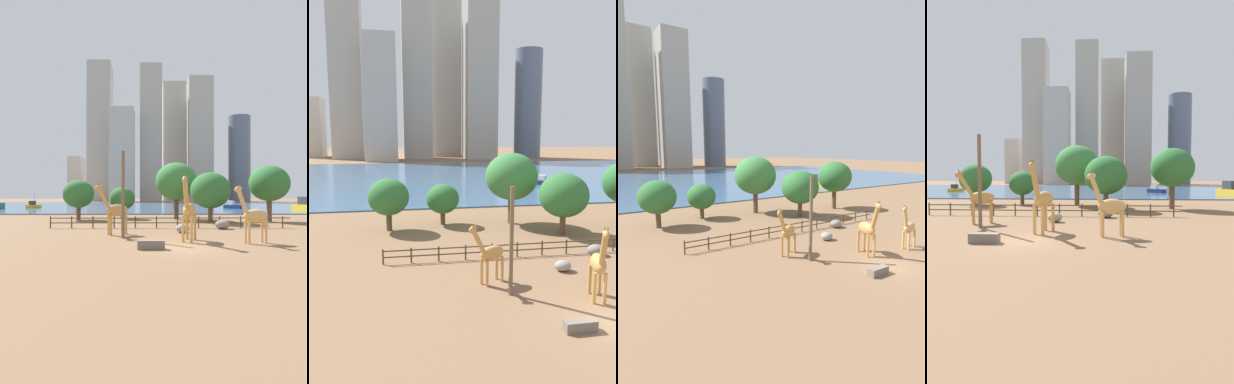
% 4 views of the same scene
% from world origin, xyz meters
% --- Properties ---
extents(ground_plane, '(400.00, 400.00, 0.00)m').
position_xyz_m(ground_plane, '(0.00, 80.00, 0.00)').
color(ground_plane, brown).
extents(harbor_water, '(180.00, 86.00, 0.20)m').
position_xyz_m(harbor_water, '(0.00, 77.00, 0.10)').
color(harbor_water, '#3D6084').
rests_on(harbor_water, ground).
extents(giraffe_tall, '(3.15, 2.04, 4.67)m').
position_xyz_m(giraffe_tall, '(-5.35, 6.63, 2.22)').
color(giraffe_tall, '#C18C47').
rests_on(giraffe_tall, ground).
extents(giraffe_young, '(1.60, 3.16, 5.22)m').
position_xyz_m(giraffe_young, '(0.80, 2.81, 2.42)').
color(giraffe_young, '#C18C47').
rests_on(giraffe_young, ground).
extents(utility_pole, '(0.28, 0.28, 7.30)m').
position_xyz_m(utility_pole, '(-4.48, 4.54, 3.65)').
color(utility_pole, brown).
rests_on(utility_pole, ground).
extents(boulder_near_fence, '(1.30, 1.12, 0.84)m').
position_xyz_m(boulder_near_fence, '(0.89, 8.05, 0.42)').
color(boulder_near_fence, gray).
rests_on(boulder_near_fence, ground).
extents(boulder_by_pole, '(1.54, 1.28, 0.96)m').
position_xyz_m(boulder_by_pole, '(5.45, 11.14, 0.48)').
color(boulder_by_pole, gray).
rests_on(boulder_by_pole, ground).
extents(feeding_trough, '(1.80, 0.60, 0.60)m').
position_xyz_m(feeding_trough, '(-2.15, -0.62, 0.30)').
color(feeding_trough, '#72665B').
rests_on(feeding_trough, ground).
extents(enclosure_fence, '(26.12, 0.14, 1.30)m').
position_xyz_m(enclosure_fence, '(-0.16, 12.00, 0.76)').
color(enclosure_fence, '#4C3826').
rests_on(enclosure_fence, ground).
extents(tree_left_large, '(4.52, 4.52, 5.81)m').
position_xyz_m(tree_left_large, '(-12.64, 23.13, 3.76)').
color(tree_left_large, brown).
rests_on(tree_left_large, ground).
extents(tree_center_broad, '(3.87, 3.87, 4.82)m').
position_xyz_m(tree_center_broad, '(-6.43, 24.91, 3.06)').
color(tree_center_broad, brown).
rests_on(tree_center_broad, ground).
extents(tree_left_small, '(5.22, 5.22, 6.57)m').
position_xyz_m(tree_left_small, '(5.63, 18.33, 4.20)').
color(tree_left_small, brown).
rests_on(tree_left_small, ground).
extents(tree_right_small, '(6.19, 6.19, 8.45)m').
position_xyz_m(tree_right_small, '(1.67, 24.04, 5.64)').
color(tree_right_small, brown).
rests_on(tree_right_small, ground).
extents(boat_tug, '(4.23, 4.48, 2.00)m').
position_xyz_m(boat_tug, '(18.55, 54.81, 0.88)').
color(boat_tug, navy).
rests_on(boat_tug, harbor_water).
extents(skyline_tower_needle, '(8.27, 13.65, 27.21)m').
position_xyz_m(skyline_tower_needle, '(-48.39, 167.47, 13.61)').
color(skyline_tower_needle, '#B7B2A8').
rests_on(skyline_tower_needle, ground).
extents(skyline_block_central, '(12.13, 14.88, 76.05)m').
position_xyz_m(skyline_block_central, '(-1.78, 149.28, 38.02)').
color(skyline_block_central, '#ADA89E').
rests_on(skyline_block_central, ground).
extents(skyline_tower_glass, '(12.53, 14.69, 48.54)m').
position_xyz_m(skyline_tower_glass, '(-16.83, 137.21, 24.27)').
color(skyline_tower_glass, '#B7B2A8').
rests_on(skyline_tower_glass, ground).
extents(skyline_block_left, '(13.12, 14.10, 67.74)m').
position_xyz_m(skyline_block_left, '(25.19, 145.11, 33.87)').
color(skyline_block_left, '#ADA89E').
rests_on(skyline_block_left, ground).
extents(skyline_block_right, '(14.18, 14.25, 73.26)m').
position_xyz_m(skyline_block_right, '(12.80, 167.83, 36.63)').
color(skyline_block_right, '#B7B2A8').
rests_on(skyline_block_right, ground).
extents(skyline_tower_short, '(12.07, 12.07, 47.72)m').
position_xyz_m(skyline_tower_short, '(47.90, 146.61, 23.86)').
color(skyline_tower_short, slate).
rests_on(skyline_tower_short, ground).
extents(skyline_block_wide, '(13.11, 14.71, 79.55)m').
position_xyz_m(skyline_block_wide, '(-31.28, 153.67, 39.77)').
color(skyline_block_wide, '#ADA89E').
rests_on(skyline_block_wide, ground).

